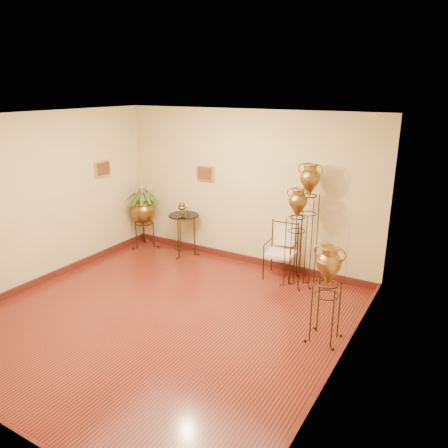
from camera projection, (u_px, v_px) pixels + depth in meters
The scene contains 8 objects.
ground at pixel (163, 318), 6.24m from camera, with size 5.00×5.00×0.00m, color maroon.
room_shell at pixel (157, 201), 5.72m from camera, with size 5.02×5.02×2.81m.
amphora_tall at pixel (307, 224), 7.05m from camera, with size 0.44×0.44×2.04m.
amphora_mid at pixel (296, 237), 7.04m from camera, with size 0.44×0.44×1.67m.
amphora_short at pixel (327, 294), 5.52m from camera, with size 0.42×0.42×1.32m.
planter_urn at pixel (143, 208), 8.80m from camera, with size 0.85×0.85×1.46m.
armchair at pixel (281, 251), 7.43m from camera, with size 0.58×0.54×0.95m.
side_table at pixel (184, 234), 8.43m from camera, with size 0.71×0.71×1.05m.
Camera 1 is at (3.57, -4.32, 3.18)m, focal length 35.00 mm.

